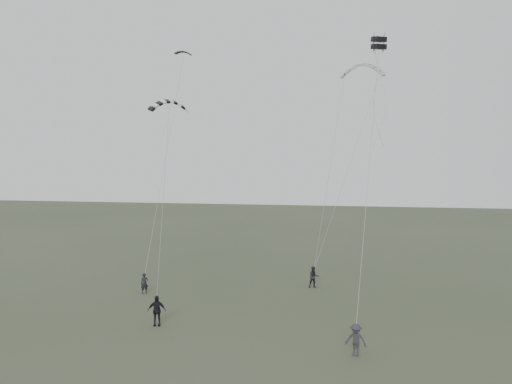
% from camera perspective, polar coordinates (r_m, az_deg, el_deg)
% --- Properties ---
extents(ground, '(140.00, 140.00, 0.00)m').
position_cam_1_polar(ground, '(31.01, -3.65, -14.62)').
color(ground, '#343E2B').
rests_on(ground, ground).
extents(flyer_left, '(0.65, 0.59, 1.49)m').
position_cam_1_polar(flyer_left, '(37.53, -12.62, -10.16)').
color(flyer_left, black).
rests_on(flyer_left, ground).
extents(flyer_right, '(0.91, 0.79, 1.62)m').
position_cam_1_polar(flyer_right, '(38.45, 6.61, -9.64)').
color(flyer_right, black).
rests_on(flyer_right, ground).
extents(flyer_center, '(1.13, 0.71, 1.79)m').
position_cam_1_polar(flyer_center, '(30.68, -11.30, -13.15)').
color(flyer_center, black).
rests_on(flyer_center, ground).
extents(flyer_far, '(1.16, 0.82, 1.64)m').
position_cam_1_polar(flyer_far, '(26.43, 11.33, -16.23)').
color(flyer_far, '#2A2A2E').
rests_on(flyer_far, ground).
extents(kite_dark_small, '(1.48, 1.25, 0.59)m').
position_cam_1_polar(kite_dark_small, '(43.44, -8.32, 15.58)').
color(kite_dark_small, black).
rests_on(kite_dark_small, flyer_left).
extents(kite_pale_large, '(3.85, 1.96, 1.68)m').
position_cam_1_polar(kite_pale_large, '(43.53, 12.03, 13.99)').
color(kite_pale_large, '#A9ABAE').
rests_on(kite_pale_large, flyer_right).
extents(kite_striped, '(2.68, 2.26, 1.21)m').
position_cam_1_polar(kite_striped, '(33.80, -9.91, 10.16)').
color(kite_striped, black).
rests_on(kite_striped, flyer_center).
extents(kite_box, '(1.01, 1.06, 0.85)m').
position_cam_1_polar(kite_box, '(32.81, 13.86, 16.20)').
color(kite_box, black).
rests_on(kite_box, flyer_far).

